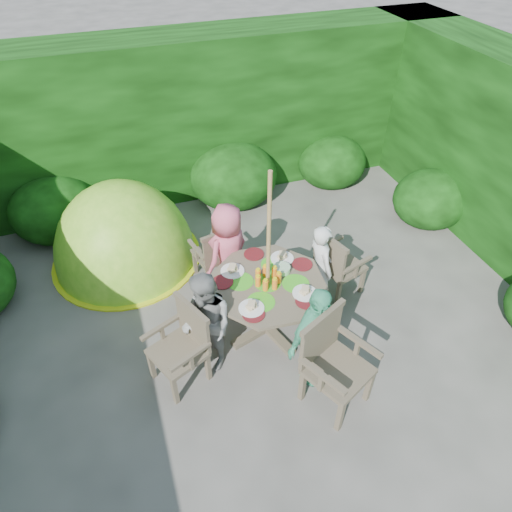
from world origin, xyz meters
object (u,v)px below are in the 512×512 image
object	(u,v)px
child_left	(207,323)
child_right	(320,267)
patio_table	(268,290)
child_front	(315,336)
parasol_pole	(268,261)
garden_chair_right	(337,264)
garden_chair_back	(216,253)
garden_chair_left	(183,344)
child_back	(229,252)
dome_tent	(128,259)
garden_chair_front	(332,361)

from	to	relation	value
child_left	child_right	bearing A→B (deg)	90.65
patio_table	child_front	xyz separation A→B (m)	(0.23, -0.77, -0.02)
parasol_pole	child_left	xyz separation A→B (m)	(-0.77, -0.23, -0.46)
garden_chair_right	garden_chair_back	xyz separation A→B (m)	(-1.38, 0.73, -0.04)
child_front	garden_chair_right	bearing A→B (deg)	28.00
garden_chair_left	child_back	distance (m)	1.36
garden_chair_left	dome_tent	size ratio (longest dim) A/B	0.39
garden_chair_left	child_left	size ratio (longest dim) A/B	0.73
garden_chair_front	child_back	xyz separation A→B (m)	(-0.54, 1.81, 0.12)
child_right	patio_table	bearing A→B (deg)	102.97
child_back	dome_tent	distance (m)	1.78
garden_chair_front	child_left	distance (m)	1.34
dome_tent	child_back	bearing A→B (deg)	-26.62
parasol_pole	child_front	world-z (taller)	parasol_pole
garden_chair_back	child_back	xyz separation A→B (m)	(0.09, -0.29, 0.22)
child_left	garden_chair_back	bearing A→B (deg)	144.93
garden_chair_back	garden_chair_front	distance (m)	2.19
parasol_pole	dome_tent	size ratio (longest dim) A/B	0.91
garden_chair_left	child_right	size ratio (longest dim) A/B	0.78
child_back	dome_tent	xyz separation A→B (m)	(-1.22, 1.11, -0.68)
child_front	dome_tent	bearing A→B (deg)	97.49
garden_chair_right	child_back	size ratio (longest dim) A/B	0.68
child_right	child_back	bearing A→B (deg)	58.04
garden_chair_left	garden_chair_right	bearing A→B (deg)	82.73
child_right	dome_tent	world-z (taller)	child_right
child_front	garden_chair_back	bearing A→B (deg)	82.11
child_left	child_back	xyz separation A→B (m)	(0.53, 1.00, 0.04)
patio_table	child_left	world-z (taller)	child_left
garden_chair_right	garden_chair_front	size ratio (longest dim) A/B	0.88
child_left	child_front	xyz separation A→B (m)	(1.00, -0.53, 0.01)
parasol_pole	child_front	size ratio (longest dim) A/B	1.70
garden_chair_back	child_right	distance (m)	1.37
dome_tent	garden_chair_right	bearing A→B (deg)	-16.12
patio_table	child_back	bearing A→B (deg)	107.32
garden_chair_front	child_left	size ratio (longest dim) A/B	0.82
parasol_pole	child_left	size ratio (longest dim) A/B	1.72
child_back	child_front	distance (m)	1.60
garden_chair_right	parasol_pole	bearing A→B (deg)	89.82
parasol_pole	child_back	size ratio (longest dim) A/B	1.62
garden_chair_front	child_back	distance (m)	1.89
patio_table	dome_tent	xyz separation A→B (m)	(-1.45, 1.87, -0.66)
patio_table	garden_chair_back	distance (m)	1.12
parasol_pole	child_front	distance (m)	0.92
patio_table	parasol_pole	size ratio (longest dim) A/B	0.77
dome_tent	garden_chair_left	bearing A→B (deg)	-63.98
garden_chair_front	child_left	xyz separation A→B (m)	(-1.07, 0.81, 0.08)
patio_table	parasol_pole	xyz separation A→B (m)	(-0.00, -0.00, 0.44)
garden_chair_back	child_front	xyz separation A→B (m)	(0.56, -1.82, 0.19)
garden_chair_right	child_back	bearing A→B (deg)	53.74
child_front	child_back	bearing A→B (deg)	81.93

